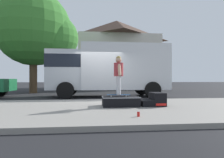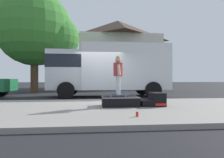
# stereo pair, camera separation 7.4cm
# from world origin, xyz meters

# --- Properties ---
(ground_plane) EXTENTS (140.00, 140.00, 0.00)m
(ground_plane) POSITION_xyz_m (0.00, 0.00, 0.00)
(ground_plane) COLOR black
(sidewalk_slab) EXTENTS (50.00, 5.00, 0.12)m
(sidewalk_slab) POSITION_xyz_m (0.00, -3.00, 0.06)
(sidewalk_slab) COLOR gray
(sidewalk_slab) RESTS_ON ground
(skate_box) EXTENTS (1.22, 0.81, 0.32)m
(skate_box) POSITION_xyz_m (0.57, -2.79, 0.30)
(skate_box) COLOR black
(skate_box) RESTS_ON sidewalk_slab
(kicker_ramp) EXTENTS (0.80, 0.76, 0.45)m
(kicker_ramp) POSITION_xyz_m (1.73, -2.79, 0.30)
(kicker_ramp) COLOR black
(kicker_ramp) RESTS_ON sidewalk_slab
(skateboard) EXTENTS (0.80, 0.29, 0.07)m
(skateboard) POSITION_xyz_m (0.50, -2.83, 0.50)
(skateboard) COLOR navy
(skateboard) RESTS_ON skate_box
(skater_kid) EXTENTS (0.31, 0.67, 1.30)m
(skater_kid) POSITION_xyz_m (0.50, -2.83, 1.27)
(skater_kid) COLOR silver
(skater_kid) RESTS_ON skateboard
(soda_can) EXTENTS (0.07, 0.07, 0.13)m
(soda_can) POSITION_xyz_m (0.73, -4.66, 0.18)
(soda_can) COLOR red
(soda_can) RESTS_ON sidewalk_slab
(box_truck) EXTENTS (6.91, 2.63, 3.05)m
(box_truck) POSITION_xyz_m (0.56, 2.20, 1.70)
(box_truck) COLOR silver
(box_truck) RESTS_ON ground
(street_tree_main) EXTENTS (6.19, 5.63, 7.71)m
(street_tree_main) POSITION_xyz_m (-4.47, 5.85, 4.73)
(street_tree_main) COLOR brown
(street_tree_main) RESTS_ON ground
(house_behind) EXTENTS (9.54, 8.22, 8.40)m
(house_behind) POSITION_xyz_m (2.70, 14.41, 4.24)
(house_behind) COLOR beige
(house_behind) RESTS_ON ground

